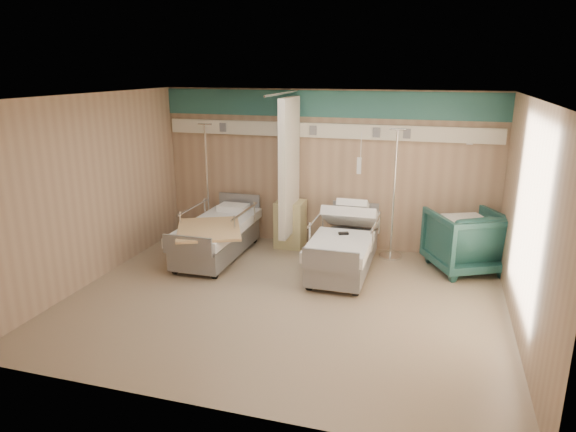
{
  "coord_description": "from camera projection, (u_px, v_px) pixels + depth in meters",
  "views": [
    {
      "loc": [
        1.92,
        -6.34,
        3.16
      ],
      "look_at": [
        -0.12,
        0.6,
        1.05
      ],
      "focal_mm": 32.0,
      "sensor_mm": 36.0,
      "label": 1
    }
  ],
  "objects": [
    {
      "name": "ground",
      "position": [
        284.0,
        300.0,
        7.24
      ],
      "size": [
        6.0,
        5.0,
        0.0
      ],
      "primitive_type": "cube",
      "color": "gray",
      "rests_on": "ground"
    },
    {
      "name": "room_walls",
      "position": [
        287.0,
        166.0,
        6.96
      ],
      "size": [
        6.04,
        5.04,
        2.82
      ],
      "color": "tan",
      "rests_on": "ground"
    },
    {
      "name": "bed_right",
      "position": [
        344.0,
        252.0,
        8.19
      ],
      "size": [
        1.0,
        2.16,
        0.63
      ],
      "primitive_type": null,
      "color": "silver",
      "rests_on": "ground"
    },
    {
      "name": "bed_left",
      "position": [
        217.0,
        240.0,
        8.79
      ],
      "size": [
        1.0,
        2.16,
        0.63
      ],
      "primitive_type": null,
      "color": "silver",
      "rests_on": "ground"
    },
    {
      "name": "bedside_cabinet",
      "position": [
        290.0,
        224.0,
        9.3
      ],
      "size": [
        0.5,
        0.48,
        0.85
      ],
      "primitive_type": "cube",
      "color": "#CCBF7F",
      "rests_on": "ground"
    },
    {
      "name": "visitor_armchair",
      "position": [
        465.0,
        241.0,
        8.19
      ],
      "size": [
        1.43,
        1.45,
        0.99
      ],
      "primitive_type": "imported",
      "rotation": [
        0.0,
        0.0,
        3.62
      ],
      "color": "#1E4B46",
      "rests_on": "ground"
    },
    {
      "name": "waffle_blanket",
      "position": [
        467.0,
        208.0,
        8.06
      ],
      "size": [
        0.77,
        0.74,
        0.07
      ],
      "primitive_type": "cube",
      "rotation": [
        0.0,
        0.0,
        3.55
      ],
      "color": "white",
      "rests_on": "visitor_armchair"
    },
    {
      "name": "iv_stand_right",
      "position": [
        392.0,
        232.0,
        8.75
      ],
      "size": [
        0.39,
        0.39,
        2.21
      ],
      "rotation": [
        0.0,
        0.0,
        -0.41
      ],
      "color": "silver",
      "rests_on": "ground"
    },
    {
      "name": "iv_stand_left",
      "position": [
        209.0,
        217.0,
        9.64
      ],
      "size": [
        0.39,
        0.39,
        2.2
      ],
      "rotation": [
        0.0,
        0.0,
        -0.12
      ],
      "color": "silver",
      "rests_on": "ground"
    },
    {
      "name": "call_remote",
      "position": [
        343.0,
        233.0,
        8.05
      ],
      "size": [
        0.17,
        0.13,
        0.04
      ],
      "primitive_type": "cube",
      "rotation": [
        0.0,
        0.0,
        0.4
      ],
      "color": "black",
      "rests_on": "bed_right"
    },
    {
      "name": "tan_blanket",
      "position": [
        209.0,
        229.0,
        8.25
      ],
      "size": [
        1.41,
        1.53,
        0.04
      ],
      "primitive_type": "cube",
      "rotation": [
        0.0,
        0.0,
        0.43
      ],
      "color": "tan",
      "rests_on": "bed_left"
    },
    {
      "name": "toiletry_bag",
      "position": [
        290.0,
        198.0,
        9.2
      ],
      "size": [
        0.25,
        0.21,
        0.12
      ],
      "primitive_type": "cube",
      "rotation": [
        0.0,
        0.0,
        0.4
      ],
      "color": "black",
      "rests_on": "bedside_cabinet"
    },
    {
      "name": "white_cup",
      "position": [
        284.0,
        197.0,
        9.25
      ],
      "size": [
        0.09,
        0.09,
        0.12
      ],
      "primitive_type": "cylinder",
      "rotation": [
        0.0,
        0.0,
        -0.07
      ],
      "color": "white",
      "rests_on": "bedside_cabinet"
    }
  ]
}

